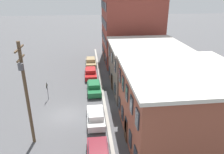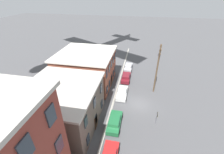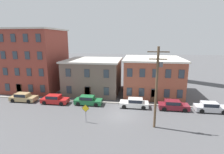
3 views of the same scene
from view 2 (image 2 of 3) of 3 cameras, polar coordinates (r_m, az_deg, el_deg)
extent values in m
plane|color=#4C4C4F|center=(27.41, 10.15, -10.06)|extent=(200.00, 200.00, 0.00)
cube|color=#9E998E|center=(27.60, 0.71, -8.92)|extent=(56.00, 0.36, 0.16)
cube|color=#2D3842|center=(9.50, -29.94, -22.54)|extent=(0.90, 0.10, 1.40)
cube|color=#2D3842|center=(12.86, -19.39, -23.21)|extent=(0.90, 0.10, 1.40)
cube|color=#2D3842|center=(10.68, -22.20, -13.33)|extent=(0.90, 0.10, 1.40)
cube|color=#66564C|center=(22.87, -18.14, -10.71)|extent=(10.15, 9.44, 6.20)
cube|color=#B7B2A8|center=(20.96, -19.54, -3.96)|extent=(10.65, 9.94, 0.30)
cube|color=#2D3842|center=(20.26, -9.07, -22.45)|extent=(0.90, 0.10, 1.40)
cube|color=#2D3842|center=(17.90, -9.90, -16.42)|extent=(0.90, 0.10, 1.40)
cube|color=#2D3842|center=(22.31, -6.16, -15.74)|extent=(0.90, 0.10, 1.40)
cube|color=#2D3842|center=(20.20, -6.64, -9.63)|extent=(0.90, 0.10, 1.40)
cube|color=#2D3842|center=(24.66, -3.91, -10.21)|extent=(0.90, 0.10, 1.40)
cube|color=#2D3842|center=(22.76, -4.18, -4.28)|extent=(0.90, 0.10, 1.40)
cube|color=#472D1E|center=(22.64, -6.09, -16.53)|extent=(1.10, 0.10, 2.20)
cube|color=brown|center=(31.50, -9.54, 3.04)|extent=(10.27, 10.30, 6.62)
cube|color=silver|center=(30.09, -10.10, 8.89)|extent=(10.77, 10.80, 0.30)
cube|color=#2D3842|center=(27.63, -1.86, -4.79)|extent=(0.90, 0.10, 1.40)
cube|color=#2D3842|center=(25.86, -1.98, 1.21)|extent=(0.90, 0.10, 1.40)
cube|color=#2D3842|center=(29.29, -0.97, -2.51)|extent=(0.90, 0.10, 1.40)
cube|color=#2D3842|center=(27.63, -1.03, 3.25)|extent=(0.90, 0.10, 1.40)
cube|color=#2D3842|center=(30.99, -0.19, -0.49)|extent=(0.90, 0.10, 1.40)
cube|color=#2D3842|center=(29.43, -0.20, 5.05)|extent=(0.90, 0.10, 1.40)
cube|color=#2D3842|center=(32.74, 0.51, 1.33)|extent=(0.90, 0.10, 1.40)
cube|color=#2D3842|center=(31.26, 0.54, 6.63)|extent=(0.90, 0.10, 1.40)
cube|color=#2D3842|center=(34.52, 1.14, 2.96)|extent=(0.90, 0.10, 1.40)
cube|color=#2D3842|center=(33.12, 1.20, 8.04)|extent=(0.90, 0.10, 1.40)
cube|color=#472D1E|center=(31.28, -0.19, -1.36)|extent=(1.10, 0.10, 2.20)
cylinder|color=black|center=(20.91, -2.76, -25.24)|extent=(0.66, 0.22, 0.66)
cylinder|color=black|center=(20.72, 2.33, -25.99)|extent=(0.66, 0.22, 0.66)
cube|color=#1E6638|center=(23.19, 1.00, -16.90)|extent=(4.40, 1.80, 0.70)
cube|color=#1E6638|center=(22.60, 0.93, -16.19)|extent=(2.20, 1.51, 0.55)
cube|color=#1E232D|center=(22.60, 0.93, -16.19)|extent=(2.02, 1.58, 0.48)
cylinder|color=black|center=(24.44, -0.40, -14.48)|extent=(0.66, 0.22, 0.66)
cylinder|color=black|center=(24.25, 3.68, -15.00)|extent=(0.66, 0.22, 0.66)
cylinder|color=black|center=(22.52, -1.95, -19.60)|extent=(0.66, 0.22, 0.66)
cylinder|color=black|center=(22.32, 2.59, -20.23)|extent=(0.66, 0.22, 0.66)
cube|color=silver|center=(28.61, 3.87, -6.22)|extent=(4.40, 1.80, 0.70)
cube|color=silver|center=(28.41, 3.97, -4.98)|extent=(2.20, 1.51, 0.55)
cube|color=#1E232D|center=(28.41, 3.97, -4.98)|extent=(2.02, 1.58, 0.48)
cylinder|color=black|center=(27.53, 5.22, -8.52)|extent=(0.66, 0.22, 0.66)
cylinder|color=black|center=(27.69, 1.69, -8.13)|extent=(0.66, 0.22, 0.66)
cylinder|color=black|center=(29.84, 5.85, -5.07)|extent=(0.66, 0.22, 0.66)
cylinder|color=black|center=(29.98, 2.62, -4.73)|extent=(0.66, 0.22, 0.66)
cube|color=maroon|center=(33.51, 5.34, -0.29)|extent=(4.40, 1.80, 0.70)
cube|color=maroon|center=(33.03, 5.35, 0.47)|extent=(2.20, 1.51, 0.55)
cube|color=#1E232D|center=(33.03, 5.35, 0.47)|extent=(2.02, 1.58, 0.48)
cylinder|color=black|center=(34.93, 4.21, 0.76)|extent=(0.66, 0.22, 0.66)
cylinder|color=black|center=(34.82, 6.98, 0.49)|extent=(0.66, 0.22, 0.66)
cylinder|color=black|center=(32.46, 3.54, -1.73)|extent=(0.66, 0.22, 0.66)
cylinder|color=black|center=(32.33, 6.53, -2.03)|extent=(0.66, 0.22, 0.66)
cube|color=#B7B7BC|center=(38.07, 6.24, 3.64)|extent=(4.40, 1.80, 0.70)
cube|color=#B7B7BC|center=(37.61, 6.26, 4.35)|extent=(2.20, 1.51, 0.55)
cube|color=#1E232D|center=(37.61, 6.26, 4.35)|extent=(2.02, 1.58, 0.48)
cylinder|color=black|center=(39.52, 5.20, 4.42)|extent=(0.66, 0.22, 0.66)
cylinder|color=black|center=(39.41, 7.66, 4.19)|extent=(0.66, 0.22, 0.66)
cylinder|color=black|center=(36.94, 4.69, 2.49)|extent=(0.66, 0.22, 0.66)
cylinder|color=black|center=(36.83, 7.31, 2.24)|extent=(0.66, 0.22, 0.66)
cylinder|color=slate|center=(23.83, 16.56, -14.91)|extent=(0.08, 0.08, 2.24)
cube|color=yellow|center=(23.30, 16.92, -13.55)|extent=(0.94, 0.03, 0.94)
cube|color=black|center=(23.30, 16.90, -13.54)|extent=(1.02, 0.02, 1.02)
cylinder|color=brown|center=(28.65, 16.75, 2.61)|extent=(0.28, 0.28, 9.64)
cube|color=brown|center=(27.04, 18.07, 10.54)|extent=(2.40, 0.12, 0.12)
cube|color=brown|center=(27.30, 17.81, 8.97)|extent=(2.00, 0.12, 0.12)
cylinder|color=#515156|center=(27.84, 17.56, 8.08)|extent=(0.44, 0.44, 0.55)
camera|label=1|loc=(43.21, 9.32, 24.66)|focal=35.00mm
camera|label=3|loc=(33.63, 54.67, 5.31)|focal=28.00mm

